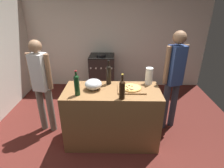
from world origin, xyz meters
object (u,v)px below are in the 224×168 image
Objects in this scene: wine_bottle_amber at (109,74)px; person_in_red at (174,76)px; pizza at (131,88)px; wine_bottle_dark at (77,84)px; paper_towel_roll at (149,76)px; stove at (102,73)px; mixing_bowl at (93,84)px; wine_bottle_clear at (122,89)px; person_in_stripes at (41,82)px.

wine_bottle_amber is 0.23× the size of person_in_red.
wine_bottle_amber is (-0.34, 0.21, 0.14)m from pizza.
pizza is 0.79m from wine_bottle_dark.
person_in_red is at bearing 20.03° from wine_bottle_dark.
paper_towel_roll is 0.62m from wine_bottle_amber.
paper_towel_roll is 0.16× the size of person_in_red.
paper_towel_roll is at bearing 20.48° from wine_bottle_dark.
mixing_bowl is at bearing -89.84° from stove.
stove is (-0.41, 2.09, -0.59)m from wine_bottle_clear.
wine_bottle_clear is 1.07m from person_in_red.
person_in_red is (0.72, 0.36, 0.05)m from pizza.
paper_towel_roll is at bearing 0.59° from wine_bottle_amber.
wine_bottle_dark is 0.23× the size of person_in_stripes.
mixing_bowl is 0.29m from wine_bottle_dark.
person_in_red is (2.14, 0.13, 0.08)m from person_in_stripes.
stove is 0.60× the size of person_in_stripes.
paper_towel_roll is at bearing 48.20° from wine_bottle_clear.
paper_towel_roll is 1.91m from stove.
wine_bottle_amber is at bearing -1.56° from person_in_stripes.
person_in_stripes is (-1.42, 0.23, -0.03)m from pizza.
person_in_stripes is (-0.86, -1.59, 0.45)m from stove.
pizza is at bearing 13.18° from wine_bottle_dark.
person_in_red reaches higher than pizza.
stove is at bearing 101.19° from wine_bottle_clear.
mixing_bowl is 0.15× the size of person_in_red.
wine_bottle_amber is at bearing -179.41° from paper_towel_roll.
wine_bottle_amber is 1.09m from person_in_stripes.
person_in_stripes reaches higher than mixing_bowl.
person_in_red is (1.47, 0.54, -0.08)m from wine_bottle_dark.
paper_towel_roll is at bearing -62.30° from stove.
paper_towel_roll is 0.69× the size of wine_bottle_amber.
pizza is at bearing 61.40° from wine_bottle_clear.
pizza is at bearing -72.86° from stove.
person_in_red reaches higher than person_in_stripes.
wine_bottle_amber is at bearing -171.65° from person_in_red.
wine_bottle_amber reaches higher than wine_bottle_dark.
wine_bottle_dark is (-0.42, -0.38, -0.00)m from wine_bottle_amber.
pizza and stove have the same top height.
wine_bottle_dark is at bearing -159.52° from paper_towel_roll.
person_in_stripes is (-1.27, 0.50, -0.14)m from wine_bottle_clear.
person_in_stripes reaches higher than paper_towel_roll.
pizza is 1.06× the size of paper_towel_roll.
wine_bottle_dark is 0.62m from wine_bottle_clear.
stove is 2.01m from person_in_red.
mixing_bowl is 0.87m from paper_towel_roll.
wine_bottle_amber is (0.22, 0.20, 0.09)m from mixing_bowl.
mixing_bowl is at bearing 179.14° from pizza.
paper_towel_roll is 0.76× the size of wine_bottle_clear.
stove is (-0.22, 1.61, -0.62)m from wine_bottle_amber.
person_in_stripes is at bearing -118.41° from stove.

